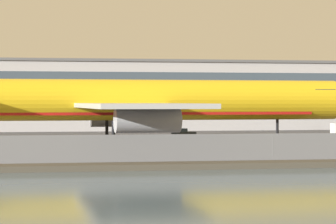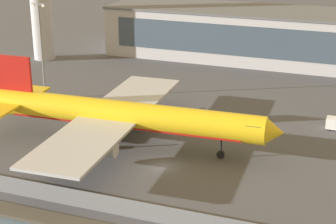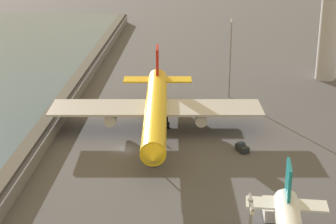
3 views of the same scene
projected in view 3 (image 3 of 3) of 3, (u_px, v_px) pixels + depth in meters
name	position (u px, v px, depth m)	size (l,w,h in m)	color
ground_plane	(126.00, 150.00, 114.08)	(500.00, 500.00, 0.00)	#4C4C51
shoreline_seawall	(26.00, 147.00, 114.92)	(320.00, 3.00, 0.50)	#474238
perimeter_fence	(48.00, 142.00, 114.35)	(280.00, 0.10, 2.67)	slate
cargo_jet_yellow	(156.00, 108.00, 121.45)	(54.03, 46.78, 14.50)	yellow
baggage_tug	(242.00, 148.00, 113.07)	(3.58, 2.84, 1.80)	#1E2328
ops_van	(270.00, 209.00, 88.61)	(5.24, 2.21, 2.48)	white
apron_light_mast_apron_east	(231.00, 54.00, 143.17)	(3.20, 0.40, 20.56)	gray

